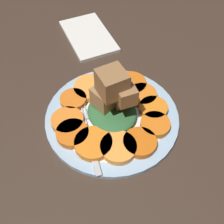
# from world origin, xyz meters

# --- Properties ---
(table_slab) EXTENTS (1.20, 1.20, 0.02)m
(table_slab) POSITION_xyz_m (0.00, 0.00, 0.01)
(table_slab) COLOR #38281E
(table_slab) RESTS_ON ground
(plate) EXTENTS (0.27, 0.27, 0.01)m
(plate) POSITION_xyz_m (0.00, 0.00, 0.03)
(plate) COLOR #99B7D1
(plate) RESTS_ON table_slab
(carrot_slice_0) EXTENTS (0.07, 0.07, 0.01)m
(carrot_slice_0) POSITION_xyz_m (-0.06, 0.07, 0.04)
(carrot_slice_0) COLOR orange
(carrot_slice_0) RESTS_ON plate
(carrot_slice_1) EXTENTS (0.06, 0.06, 0.01)m
(carrot_slice_1) POSITION_xyz_m (-0.08, 0.03, 0.04)
(carrot_slice_1) COLOR orange
(carrot_slice_1) RESTS_ON plate
(carrot_slice_2) EXTENTS (0.07, 0.07, 0.01)m
(carrot_slice_2) POSITION_xyz_m (-0.08, -0.01, 0.04)
(carrot_slice_2) COLOR #F99438
(carrot_slice_2) RESTS_ON plate
(carrot_slice_3) EXTENTS (0.06, 0.06, 0.01)m
(carrot_slice_3) POSITION_xyz_m (-0.06, -0.06, 0.04)
(carrot_slice_3) COLOR orange
(carrot_slice_3) RESTS_ON plate
(carrot_slice_4) EXTENTS (0.06, 0.06, 0.01)m
(carrot_slice_4) POSITION_xyz_m (-0.02, -0.09, 0.04)
(carrot_slice_4) COLOR orange
(carrot_slice_4) RESTS_ON plate
(carrot_slice_5) EXTENTS (0.06, 0.06, 0.01)m
(carrot_slice_5) POSITION_xyz_m (0.01, -0.09, 0.04)
(carrot_slice_5) COLOR orange
(carrot_slice_5) RESTS_ON plate
(carrot_slice_6) EXTENTS (0.07, 0.07, 0.01)m
(carrot_slice_6) POSITION_xyz_m (0.05, -0.06, 0.04)
(carrot_slice_6) COLOR orange
(carrot_slice_6) RESTS_ON plate
(carrot_slice_7) EXTENTS (0.07, 0.07, 0.01)m
(carrot_slice_7) POSITION_xyz_m (0.08, -0.02, 0.04)
(carrot_slice_7) COLOR #F99438
(carrot_slice_7) RESTS_ON plate
(carrot_slice_8) EXTENTS (0.06, 0.06, 0.01)m
(carrot_slice_8) POSITION_xyz_m (0.08, 0.02, 0.04)
(carrot_slice_8) COLOR #D55F13
(carrot_slice_8) RESTS_ON plate
(carrot_slice_9) EXTENTS (0.06, 0.06, 0.01)m
(carrot_slice_9) POSITION_xyz_m (0.06, 0.07, 0.04)
(carrot_slice_9) COLOR orange
(carrot_slice_9) RESTS_ON plate
(carrot_slice_10) EXTENTS (0.06, 0.06, 0.01)m
(carrot_slice_10) POSITION_xyz_m (0.02, 0.08, 0.04)
(carrot_slice_10) COLOR orange
(carrot_slice_10) RESTS_ON plate
(carrot_slice_11) EXTENTS (0.06, 0.06, 0.01)m
(carrot_slice_11) POSITION_xyz_m (-0.02, 0.08, 0.04)
(carrot_slice_11) COLOR orange
(carrot_slice_11) RESTS_ON plate
(center_pile) EXTENTS (0.11, 0.10, 0.12)m
(center_pile) POSITION_xyz_m (-0.00, 0.00, 0.07)
(center_pile) COLOR #2D6033
(center_pile) RESTS_ON plate
(fork) EXTENTS (0.19, 0.04, 0.00)m
(fork) POSITION_xyz_m (0.01, -0.06, 0.03)
(fork) COLOR #B2B2B7
(fork) RESTS_ON plate
(napkin) EXTENTS (0.18, 0.11, 0.01)m
(napkin) POSITION_xyz_m (-0.27, 0.05, 0.02)
(napkin) COLOR silver
(napkin) RESTS_ON table_slab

